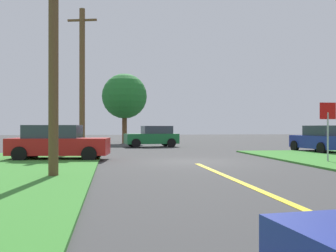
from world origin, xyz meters
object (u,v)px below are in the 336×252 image
Objects in this scene: car_on_crossroad at (321,139)px; car_approaching_junction at (153,137)px; stop_sign at (328,121)px; utility_pole_mid at (82,79)px; utility_pole_near at (54,37)px; oak_tree_left at (125,96)px; parked_car_near_building at (58,143)px.

car_approaching_junction is at bearing 43.43° from car_on_crossroad.
car_on_crossroad is at bearing -115.35° from stop_sign.
car_on_crossroad and car_approaching_junction have the same top height.
utility_pole_mid is at bearing -35.50° from stop_sign.
utility_pole_near reaches higher than oak_tree_left.
stop_sign is 0.63× the size of car_on_crossroad.
utility_pole_mid is (-14.15, 2.44, 3.65)m from car_on_crossroad.
utility_pole_near is at bearing 67.02° from car_approaching_junction.
oak_tree_left is (-7.88, 20.83, 2.62)m from stop_sign.
utility_pole_near is (-4.86, -17.34, 3.43)m from car_approaching_junction.
oak_tree_left is at bearing -81.09° from car_approaching_junction.
car_on_crossroad is 14.82m from utility_pole_mid.
utility_pole_mid reaches higher than parked_car_near_building.
car_on_crossroad is at bearing -52.70° from oak_tree_left.
car_approaching_junction is (-5.94, 14.17, -0.99)m from stop_sign.
stop_sign is at bearing -69.29° from oak_tree_left.
stop_sign is 7.05m from car_on_crossroad.
parked_car_near_building and car_approaching_junction have the same top height.
car_on_crossroad is 0.47× the size of utility_pole_mid.
utility_pole_mid is 1.33× the size of oak_tree_left.
stop_sign is at bearing 105.43° from car_approaching_junction.
utility_pole_near is at bearing -76.18° from parked_car_near_building.
car_on_crossroad is 18.80m from oak_tree_left.
utility_pole_mid reaches higher than stop_sign.
stop_sign is 22.42m from oak_tree_left.
car_on_crossroad is 17.25m from utility_pole_near.
car_approaching_junction is 18.33m from utility_pole_near.
oak_tree_left is (-11.18, 14.68, 3.61)m from car_on_crossroad.
parked_car_near_building is at bearing 96.62° from utility_pole_near.
utility_pole_near is (-10.81, -3.16, 2.44)m from stop_sign.
oak_tree_left is at bearing -66.40° from stop_sign.
car_approaching_junction is 0.51× the size of utility_pole_near.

